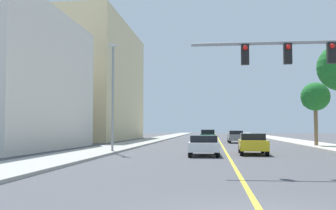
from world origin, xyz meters
TOP-DOWN VIEW (x-y plane):
  - ground at (0.00, 42.00)m, footprint 192.00×192.00m
  - sidewalk_left at (-9.36, 42.00)m, footprint 3.70×168.00m
  - sidewalk_right at (9.36, 42.00)m, footprint 3.70×168.00m
  - lane_marking_center at (0.00, 42.00)m, footprint 0.16×144.00m
  - building_left_far at (-21.48, 49.59)m, footprint 16.63×25.03m
  - street_lamp at (-8.01, 19.74)m, footprint 0.56×0.28m
  - palm_far at (8.57, 30.22)m, footprint 2.65×2.65m
  - car_yellow at (1.69, 19.13)m, footprint 1.92×4.31m
  - car_green at (-1.52, 40.53)m, footprint 1.94×4.34m
  - car_white at (-1.53, 17.45)m, footprint 1.98×4.28m
  - car_gray at (1.76, 39.36)m, footprint 1.79×4.32m

SIDE VIEW (x-z plane):
  - ground at x=0.00m, z-range 0.00..0.00m
  - lane_marking_center at x=0.00m, z-range 0.00..0.01m
  - sidewalk_left at x=-9.36m, z-range 0.00..0.15m
  - sidewalk_right at x=9.36m, z-range 0.00..0.15m
  - car_white at x=-1.53m, z-range 0.05..1.34m
  - car_yellow at x=1.69m, z-range 0.03..1.43m
  - car_gray at x=1.76m, z-range 0.03..1.47m
  - car_green at x=-1.52m, z-range 0.01..1.55m
  - street_lamp at x=-8.01m, z-range 0.57..8.19m
  - palm_far at x=8.57m, z-range 1.67..7.52m
  - building_left_far at x=-21.48m, z-range 0.00..16.87m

